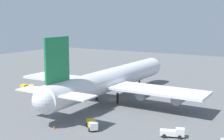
% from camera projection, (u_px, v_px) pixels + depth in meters
% --- Properties ---
extents(ground_plane, '(263.19, 263.19, 0.00)m').
position_uv_depth(ground_plane, '(112.00, 99.00, 98.25)').
color(ground_plane, slate).
extents(cargo_airplane, '(65.80, 60.19, 20.68)m').
position_uv_depth(cargo_airplane, '(112.00, 79.00, 97.08)').
color(cargo_airplane, silver).
rests_on(cargo_airplane, ground_plane).
extents(fuel_truck, '(4.82, 4.85, 2.05)m').
position_uv_depth(fuel_truck, '(92.00, 124.00, 71.91)').
color(fuel_truck, silver).
rests_on(fuel_truck, ground_plane).
extents(cargo_loader, '(3.36, 5.38, 2.03)m').
position_uv_depth(cargo_loader, '(173.00, 133.00, 66.95)').
color(cargo_loader, silver).
rests_on(cargo_loader, ground_plane).
extents(catering_truck, '(5.03, 2.98, 2.46)m').
position_uv_depth(catering_truck, '(27.00, 87.00, 109.74)').
color(catering_truck, yellow).
rests_on(catering_truck, ground_plane).
extents(safety_cone_nose, '(0.51, 0.51, 0.72)m').
position_uv_depth(safety_cone_nose, '(152.00, 82.00, 123.11)').
color(safety_cone_nose, orange).
rests_on(safety_cone_nose, ground_plane).
extents(safety_cone_tail, '(0.59, 0.59, 0.85)m').
position_uv_depth(safety_cone_tail, '(54.00, 127.00, 71.92)').
color(safety_cone_tail, orange).
rests_on(safety_cone_tail, ground_plane).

